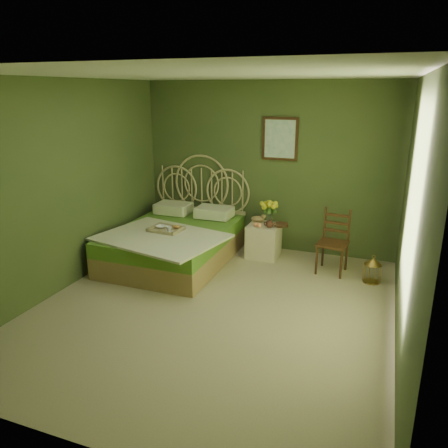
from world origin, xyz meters
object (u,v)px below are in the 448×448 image
at_px(nightstand, 264,235).
at_px(chair, 334,237).
at_px(birdcage, 372,270).
at_px(bed, 176,240).

relative_size(nightstand, chair, 1.05).
relative_size(nightstand, birdcage, 2.74).
bearing_deg(nightstand, bed, -153.18).
bearing_deg(bed, chair, 10.45).
relative_size(bed, birdcage, 6.77).
relative_size(bed, nightstand, 2.47).
distance_m(chair, birdcage, 0.68).
bearing_deg(birdcage, chair, 158.13).
height_order(nightstand, chair, nightstand).
bearing_deg(chair, bed, -163.54).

